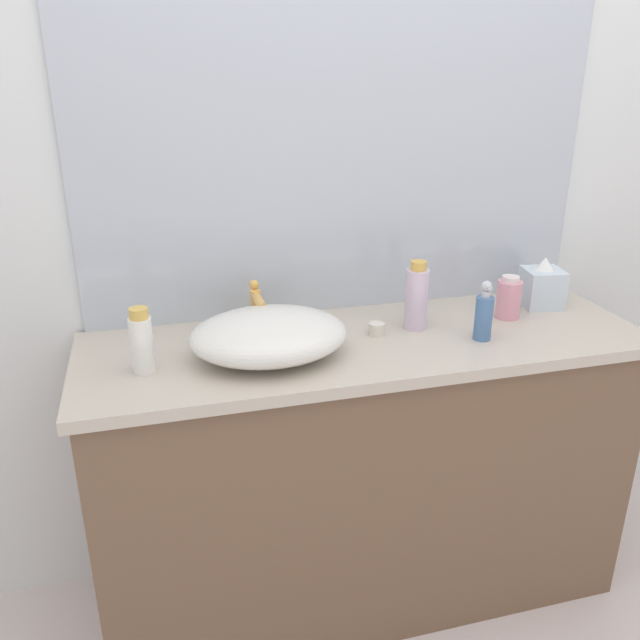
% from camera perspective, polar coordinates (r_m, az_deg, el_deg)
% --- Properties ---
extents(bathroom_wall_rear, '(6.00, 0.06, 2.60)m').
position_cam_1_polar(bathroom_wall_rear, '(2.02, 3.01, 12.47)').
color(bathroom_wall_rear, silver).
rests_on(bathroom_wall_rear, ground).
extents(vanity_counter, '(1.61, 0.53, 0.89)m').
position_cam_1_polar(vanity_counter, '(2.06, 3.86, -13.13)').
color(vanity_counter, brown).
rests_on(vanity_counter, ground).
extents(wall_mirror_panel, '(1.55, 0.01, 1.28)m').
position_cam_1_polar(wall_mirror_panel, '(1.94, 2.05, 19.12)').
color(wall_mirror_panel, '#B2BCC6').
rests_on(wall_mirror_panel, vanity_counter).
extents(sink_basin, '(0.42, 0.33, 0.12)m').
position_cam_1_polar(sink_basin, '(1.71, -4.50, -1.34)').
color(sink_basin, silver).
rests_on(sink_basin, vanity_counter).
extents(faucet, '(0.03, 0.14, 0.15)m').
position_cam_1_polar(faucet, '(1.87, -5.57, 1.38)').
color(faucet, '#DFA74E').
rests_on(faucet, vanity_counter).
extents(soap_dispenser, '(0.05, 0.05, 0.17)m').
position_cam_1_polar(soap_dispenser, '(1.86, 14.18, 0.42)').
color(soap_dispenser, '#476E9B').
rests_on(soap_dispenser, vanity_counter).
extents(lotion_bottle, '(0.07, 0.07, 0.20)m').
position_cam_1_polar(lotion_bottle, '(1.90, 8.49, 1.99)').
color(lotion_bottle, silver).
rests_on(lotion_bottle, vanity_counter).
extents(perfume_bottle, '(0.06, 0.06, 0.17)m').
position_cam_1_polar(perfume_bottle, '(1.67, -15.38, -1.86)').
color(perfume_bottle, white).
rests_on(perfume_bottle, vanity_counter).
extents(spray_can, '(0.07, 0.07, 0.13)m').
position_cam_1_polar(spray_can, '(2.05, 16.23, 1.86)').
color(spray_can, pink).
rests_on(spray_can, vanity_counter).
extents(tissue_box, '(0.13, 0.13, 0.16)m').
position_cam_1_polar(tissue_box, '(2.18, 18.92, 2.89)').
color(tissue_box, silver).
rests_on(tissue_box, vanity_counter).
extents(candle_jar, '(0.05, 0.05, 0.04)m').
position_cam_1_polar(candle_jar, '(1.86, 4.98, -0.78)').
color(candle_jar, beige).
rests_on(candle_jar, vanity_counter).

